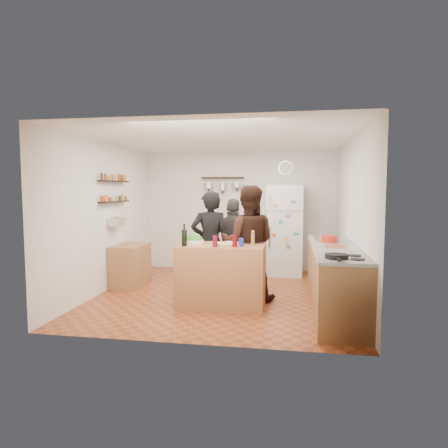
% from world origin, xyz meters
% --- Properties ---
extents(room_shell, '(4.20, 4.20, 4.20)m').
position_xyz_m(room_shell, '(0.00, 0.39, 1.25)').
color(room_shell, brown).
rests_on(room_shell, ground).
extents(prep_island, '(1.25, 0.72, 0.91)m').
position_xyz_m(prep_island, '(0.09, -0.61, 0.46)').
color(prep_island, '#A1633B').
rests_on(prep_island, floor).
extents(pizza_board, '(0.42, 0.34, 0.02)m').
position_xyz_m(pizza_board, '(0.17, -0.63, 0.92)').
color(pizza_board, '#996837').
rests_on(pizza_board, prep_island).
extents(pizza, '(0.34, 0.34, 0.02)m').
position_xyz_m(pizza, '(0.17, -0.63, 0.94)').
color(pizza, beige).
rests_on(pizza, pizza_board).
extents(salad_bowl, '(0.28, 0.28, 0.06)m').
position_xyz_m(salad_bowl, '(-0.33, -0.56, 0.94)').
color(salad_bowl, white).
rests_on(salad_bowl, prep_island).
extents(wine_bottle, '(0.08, 0.08, 0.23)m').
position_xyz_m(wine_bottle, '(-0.41, -0.83, 1.03)').
color(wine_bottle, black).
rests_on(wine_bottle, prep_island).
extents(wine_glass_near, '(0.07, 0.07, 0.16)m').
position_xyz_m(wine_glass_near, '(0.04, -0.85, 0.99)').
color(wine_glass_near, maroon).
rests_on(wine_glass_near, prep_island).
extents(wine_glass_far, '(0.07, 0.07, 0.16)m').
position_xyz_m(wine_glass_far, '(0.31, -0.81, 0.99)').
color(wine_glass_far, '#5B0709').
rests_on(wine_glass_far, prep_island).
extents(pepper_mill, '(0.05, 0.05, 0.17)m').
position_xyz_m(pepper_mill, '(0.54, -0.56, 0.99)').
color(pepper_mill, olive).
rests_on(pepper_mill, prep_island).
extents(salt_canister, '(0.07, 0.07, 0.12)m').
position_xyz_m(salt_canister, '(0.39, -0.73, 0.97)').
color(salt_canister, '#1C2F9C').
rests_on(salt_canister, prep_island).
extents(person_left, '(0.70, 0.56, 1.69)m').
position_xyz_m(person_left, '(-0.20, -0.05, 0.85)').
color(person_left, black).
rests_on(person_left, floor).
extents(person_center, '(0.89, 0.71, 1.77)m').
position_xyz_m(person_center, '(0.43, -0.18, 0.89)').
color(person_center, black).
rests_on(person_center, floor).
extents(person_back, '(0.95, 0.47, 1.56)m').
position_xyz_m(person_back, '(0.12, 0.38, 0.78)').
color(person_back, '#2D2A28').
rests_on(person_back, floor).
extents(counter_run, '(0.63, 2.63, 0.90)m').
position_xyz_m(counter_run, '(1.70, -0.55, 0.45)').
color(counter_run, '#9E7042').
rests_on(counter_run, floor).
extents(stove_top, '(0.60, 0.62, 0.02)m').
position_xyz_m(stove_top, '(1.70, -1.50, 0.91)').
color(stove_top, white).
rests_on(stove_top, counter_run).
extents(skillet, '(0.26, 0.26, 0.05)m').
position_xyz_m(skillet, '(1.60, -1.58, 0.95)').
color(skillet, black).
rests_on(skillet, stove_top).
extents(sink, '(0.50, 0.80, 0.03)m').
position_xyz_m(sink, '(1.70, 0.30, 0.92)').
color(sink, silver).
rests_on(sink, counter_run).
extents(cutting_board, '(0.30, 0.40, 0.02)m').
position_xyz_m(cutting_board, '(1.70, -0.59, 0.91)').
color(cutting_board, brown).
rests_on(cutting_board, counter_run).
extents(red_bowl, '(0.25, 0.25, 0.10)m').
position_xyz_m(red_bowl, '(1.65, -0.16, 0.97)').
color(red_bowl, red).
rests_on(red_bowl, counter_run).
extents(fridge, '(0.70, 0.68, 1.80)m').
position_xyz_m(fridge, '(0.95, 1.75, 0.90)').
color(fridge, white).
rests_on(fridge, floor).
extents(wall_clock, '(0.30, 0.03, 0.30)m').
position_xyz_m(wall_clock, '(0.95, 2.08, 2.15)').
color(wall_clock, silver).
rests_on(wall_clock, back_wall).
extents(spice_shelf_lower, '(0.12, 1.00, 0.02)m').
position_xyz_m(spice_shelf_lower, '(-1.93, 0.20, 1.50)').
color(spice_shelf_lower, black).
rests_on(spice_shelf_lower, left_wall).
extents(spice_shelf_upper, '(0.12, 1.00, 0.02)m').
position_xyz_m(spice_shelf_upper, '(-1.93, 0.20, 1.85)').
color(spice_shelf_upper, black).
rests_on(spice_shelf_upper, left_wall).
extents(produce_basket, '(0.18, 0.35, 0.14)m').
position_xyz_m(produce_basket, '(-1.90, 0.20, 1.15)').
color(produce_basket, silver).
rests_on(produce_basket, left_wall).
extents(side_table, '(0.50, 0.80, 0.73)m').
position_xyz_m(side_table, '(-1.74, 0.37, 0.36)').
color(side_table, '#A96E47').
rests_on(side_table, floor).
extents(pot_rack, '(0.90, 0.04, 0.04)m').
position_xyz_m(pot_rack, '(-0.35, 2.00, 1.95)').
color(pot_rack, black).
rests_on(pot_rack, back_wall).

